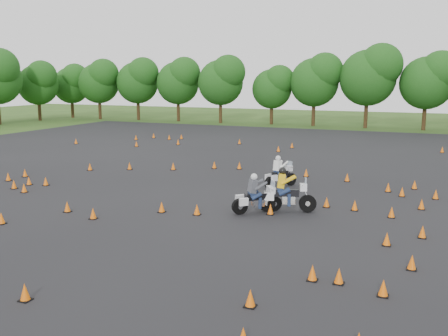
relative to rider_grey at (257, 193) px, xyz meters
name	(u,v)px	position (x,y,z in m)	size (l,w,h in m)	color
ground	(190,209)	(-2.94, -0.59, -0.89)	(140.00, 140.00, 0.00)	#2D5119
asphalt_pad	(238,183)	(-2.94, 5.41, -0.88)	(62.00, 62.00, 0.00)	black
treeline	(360,89)	(-0.39, 34.99, 3.65)	(87.01, 31.80, 10.16)	#1B4A15
traffic_cones	(233,181)	(-3.02, 4.93, -0.66)	(36.15, 33.09, 0.45)	orange
rider_grey	(257,193)	(0.00, 0.00, 0.00)	(2.29, 0.70, 1.77)	#474950
rider_yellow	(288,190)	(1.19, 0.61, 0.09)	(2.52, 0.77, 1.95)	gold
rider_white	(281,171)	(-0.46, 5.36, -0.03)	(2.22, 0.68, 1.71)	white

